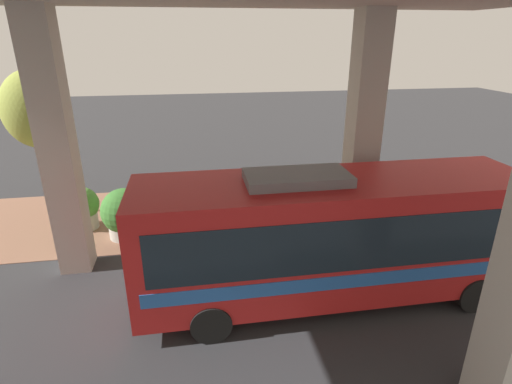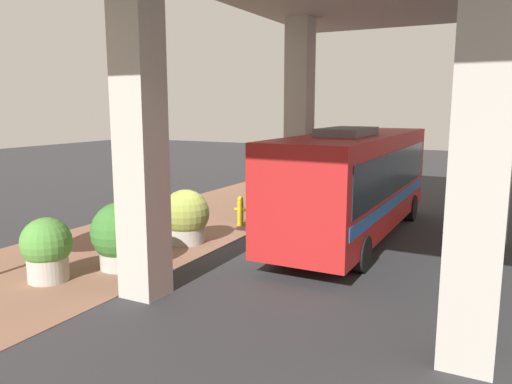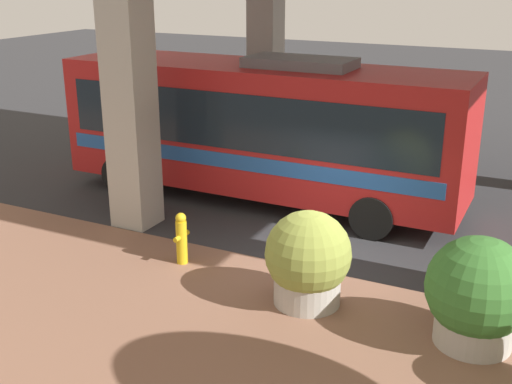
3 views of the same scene
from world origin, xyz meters
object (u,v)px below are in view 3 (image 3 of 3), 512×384
(fire_hydrant, at_px, (182,238))
(planter_back, at_px, (478,294))
(planter_front, at_px, (308,260))
(bus, at_px, (261,124))

(fire_hydrant, bearing_deg, planter_back, -94.42)
(planter_back, bearing_deg, planter_front, 88.87)
(fire_hydrant, xyz_separation_m, planter_front, (-0.39, -2.91, 0.29))
(bus, height_order, fire_hydrant, bus)
(planter_front, height_order, planter_back, planter_back)
(fire_hydrant, bearing_deg, bus, 3.60)
(planter_front, bearing_deg, fire_hydrant, 82.35)
(planter_front, bearing_deg, bus, 34.51)
(planter_front, bearing_deg, planter_back, -91.13)
(bus, bearing_deg, planter_back, -127.63)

